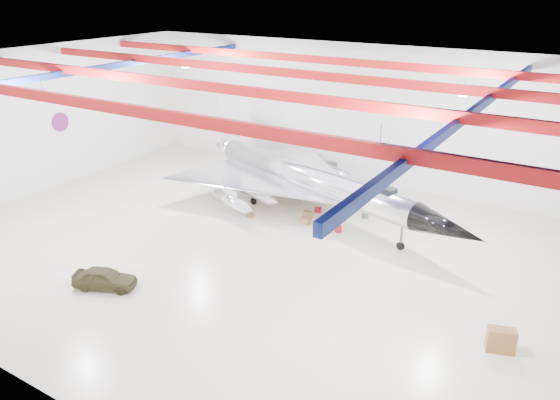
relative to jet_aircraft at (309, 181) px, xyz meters
The scene contains 16 objects.
floor 7.39m from the jet_aircraft, 89.18° to the right, with size 40.00×40.00×0.00m, color beige.
wall_back 8.60m from the jet_aircraft, 89.27° to the left, with size 40.00×40.00×0.00m, color silver.
wall_left 21.35m from the jet_aircraft, 160.52° to the right, with size 30.00×30.00×0.00m, color silver.
ceiling 11.22m from the jet_aircraft, 89.18° to the right, with size 40.00×40.00×0.00m, color #0A0F38.
ceiling_structure 10.70m from the jet_aircraft, 89.18° to the right, with size 39.50×29.50×1.08m.
wall_roundel 20.65m from the jet_aircraft, 165.75° to the right, with size 1.50×1.50×0.10m, color #B21414.
jet_aircraft is the anchor object (origin of this frame).
jeep 15.76m from the jet_aircraft, 105.37° to the right, with size 1.38×3.42×1.17m, color #3A371D.
desk 17.93m from the jet_aircraft, 32.35° to the right, with size 1.24×0.62×1.14m, color brown.
crate_ply 4.79m from the jet_aircraft, 132.14° to the right, with size 0.46×0.37×0.32m, color olive.
toolbox_red 2.21m from the jet_aircraft, ahead, with size 0.48×0.38×0.33m, color maroon.
parts_bin 2.38m from the jet_aircraft, 63.53° to the right, with size 0.65×0.52×0.45m, color olive.
crate_small 5.56m from the jet_aircraft, 156.82° to the right, with size 0.41×0.33×0.29m, color #59595B.
tool_chest 4.50m from the jet_aircraft, 31.94° to the right, with size 0.47×0.47×0.42m, color maroon.
oil_barrel 3.08m from the jet_aircraft, 66.05° to the right, with size 0.61×0.49×0.43m, color olive.
spares_box 4.60m from the jet_aircraft, 13.60° to the left, with size 0.46×0.46×0.41m, color #59595B.
Camera 1 is at (17.25, -24.83, 15.44)m, focal length 35.00 mm.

